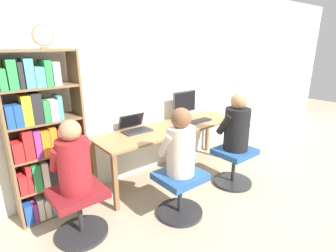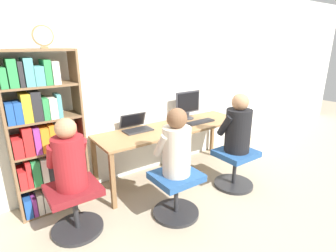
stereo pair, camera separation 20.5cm
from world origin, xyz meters
name	(u,v)px [view 1 (the left image)]	position (x,y,z in m)	size (l,w,h in m)	color
ground_plane	(186,182)	(0.00, 0.00, 0.00)	(14.00, 14.00, 0.00)	tan
wall_back	(155,80)	(0.00, 0.69, 1.30)	(10.00, 0.05, 2.60)	silver
desk	(172,131)	(0.00, 0.31, 0.64)	(2.14, 0.63, 0.71)	olive
desktop_monitor	(185,104)	(0.41, 0.50, 0.92)	(0.43, 0.19, 0.41)	#333338
laptop	(135,127)	(-0.48, 0.47, 0.75)	(0.37, 0.28, 0.21)	#2D2D30
keyboard	(198,121)	(0.43, 0.24, 0.72)	(0.44, 0.14, 0.03)	#232326
computer_mouse_by_keyboard	(182,124)	(0.14, 0.26, 0.73)	(0.06, 0.09, 0.04)	#99999E
office_chair_left	(234,164)	(0.46, -0.41, 0.28)	(0.50, 0.50, 0.49)	#262628
office_chair_right	(180,191)	(-0.52, -0.45, 0.28)	(0.50, 0.50, 0.49)	#262628
person_at_monitor	(237,125)	(0.46, -0.40, 0.81)	(0.38, 0.35, 0.73)	black
person_at_laptop	(180,145)	(-0.52, -0.45, 0.80)	(0.36, 0.33, 0.70)	beige
bookshelf	(43,141)	(-1.59, 0.46, 0.84)	(0.74, 0.32, 1.74)	brown
desk_clock	(43,36)	(-1.47, 0.38, 1.85)	(0.19, 0.03, 0.21)	olive
office_chair_side	(80,209)	(-1.48, -0.09, 0.28)	(0.50, 0.50, 0.49)	#262628
person_near_shelf	(74,161)	(-1.48, -0.08, 0.79)	(0.35, 0.32, 0.68)	maroon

